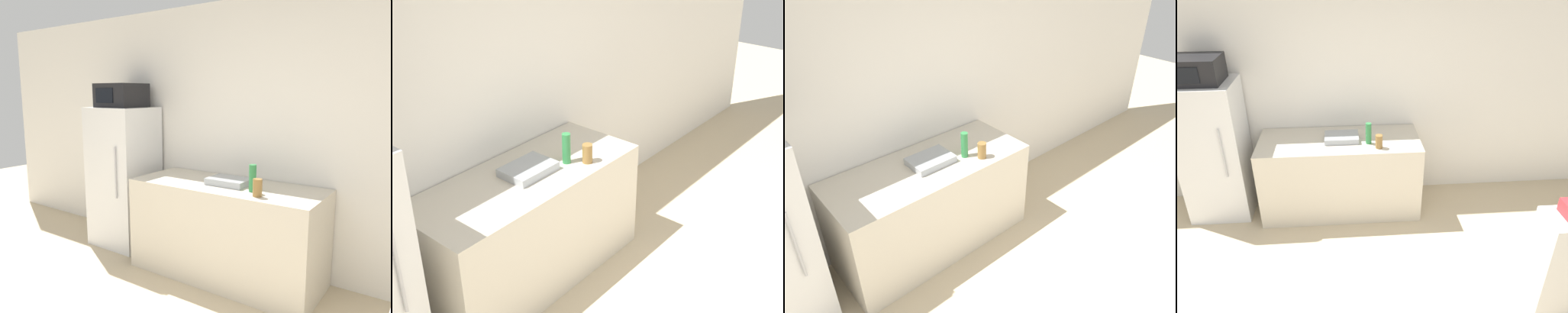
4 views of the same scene
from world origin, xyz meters
TOP-DOWN VIEW (x-y plane):
  - wall_back at (0.00, 2.80)m, footprint 8.00×0.06m
  - refrigerator at (-1.53, 2.45)m, footprint 0.66×0.60m
  - microwave at (-1.53, 2.45)m, footprint 0.47×0.42m
  - counter at (-0.17, 2.40)m, footprint 1.77×0.72m
  - sink_basin at (-0.14, 2.39)m, footprint 0.37×0.27m
  - bottle_tall at (0.15, 2.29)m, footprint 0.06×0.06m
  - bottle_short at (0.25, 2.17)m, footprint 0.08×0.08m

SIDE VIEW (x-z plane):
  - counter at x=-0.17m, z-range 0.00..0.89m
  - refrigerator at x=-1.53m, z-range 0.00..1.56m
  - sink_basin at x=-0.14m, z-range 0.89..0.95m
  - bottle_short at x=0.25m, z-range 0.89..1.04m
  - bottle_tall at x=0.15m, z-range 0.89..1.12m
  - wall_back at x=0.00m, z-range 0.00..2.60m
  - microwave at x=-1.53m, z-range 1.56..1.82m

